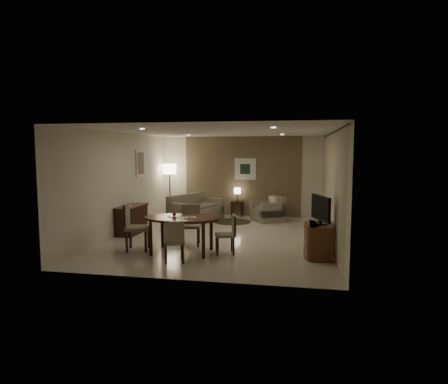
% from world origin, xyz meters
% --- Properties ---
extents(room_shell, '(5.50, 7.00, 2.70)m').
position_xyz_m(room_shell, '(0.00, 0.40, 1.35)').
color(room_shell, beige).
rests_on(room_shell, ground).
extents(taupe_accent, '(3.96, 0.03, 2.70)m').
position_xyz_m(taupe_accent, '(0.00, 3.48, 1.35)').
color(taupe_accent, '#78644A').
rests_on(taupe_accent, wall_back).
extents(curtain_wall, '(0.08, 6.70, 2.58)m').
position_xyz_m(curtain_wall, '(2.68, 0.00, 1.32)').
color(curtain_wall, beige).
rests_on(curtain_wall, wall_right).
extents(curtain_rod, '(0.03, 6.80, 0.03)m').
position_xyz_m(curtain_rod, '(2.68, 0.00, 2.64)').
color(curtain_rod, black).
rests_on(curtain_rod, wall_right).
extents(art_back_frame, '(0.72, 0.03, 0.72)m').
position_xyz_m(art_back_frame, '(0.10, 3.46, 1.60)').
color(art_back_frame, silver).
rests_on(art_back_frame, wall_back).
extents(art_back_canvas, '(0.34, 0.01, 0.34)m').
position_xyz_m(art_back_canvas, '(0.10, 3.44, 1.60)').
color(art_back_canvas, '#1C3220').
rests_on(art_back_canvas, wall_back).
extents(art_left_frame, '(0.03, 0.60, 0.80)m').
position_xyz_m(art_left_frame, '(-2.72, 1.20, 1.85)').
color(art_left_frame, silver).
rests_on(art_left_frame, wall_left).
extents(art_left_canvas, '(0.01, 0.46, 0.64)m').
position_xyz_m(art_left_canvas, '(-2.71, 1.20, 1.85)').
color(art_left_canvas, gray).
rests_on(art_left_canvas, wall_left).
extents(downlight_nl, '(0.10, 0.10, 0.01)m').
position_xyz_m(downlight_nl, '(-1.40, -1.80, 2.69)').
color(downlight_nl, white).
rests_on(downlight_nl, ceiling).
extents(downlight_nr, '(0.10, 0.10, 0.01)m').
position_xyz_m(downlight_nr, '(1.40, -1.80, 2.69)').
color(downlight_nr, white).
rests_on(downlight_nr, ceiling).
extents(downlight_fl, '(0.10, 0.10, 0.01)m').
position_xyz_m(downlight_fl, '(-1.40, 1.80, 2.69)').
color(downlight_fl, white).
rests_on(downlight_fl, ceiling).
extents(downlight_fr, '(0.10, 0.10, 0.01)m').
position_xyz_m(downlight_fr, '(1.40, 1.80, 2.69)').
color(downlight_fr, white).
rests_on(downlight_fr, ceiling).
extents(console_desk, '(0.48, 1.20, 0.75)m').
position_xyz_m(console_desk, '(-2.49, 0.00, 0.38)').
color(console_desk, '#462316').
rests_on(console_desk, floor).
extents(telephone, '(0.20, 0.14, 0.09)m').
position_xyz_m(telephone, '(-2.49, -0.30, 0.80)').
color(telephone, white).
rests_on(telephone, console_desk).
extents(tv_cabinet, '(0.48, 0.90, 0.70)m').
position_xyz_m(tv_cabinet, '(2.40, -1.50, 0.35)').
color(tv_cabinet, brown).
rests_on(tv_cabinet, floor).
extents(flat_tv, '(0.36, 0.85, 0.60)m').
position_xyz_m(flat_tv, '(2.38, -1.50, 1.02)').
color(flat_tv, black).
rests_on(flat_tv, tv_cabinet).
extents(dining_table, '(1.67, 1.05, 0.78)m').
position_xyz_m(dining_table, '(-0.56, -1.73, 0.39)').
color(dining_table, '#462316').
rests_on(dining_table, floor).
extents(chair_near, '(0.52, 0.52, 0.84)m').
position_xyz_m(chair_near, '(-0.51, -2.44, 0.42)').
color(chair_near, gray).
rests_on(chair_near, floor).
extents(chair_far, '(0.54, 0.54, 0.95)m').
position_xyz_m(chair_far, '(-0.57, -1.03, 0.48)').
color(chair_far, gray).
rests_on(chair_far, floor).
extents(chair_left, '(0.60, 0.60, 1.04)m').
position_xyz_m(chair_left, '(-1.60, -1.69, 0.52)').
color(chair_left, gray).
rests_on(chair_left, floor).
extents(chair_right, '(0.51, 0.51, 0.85)m').
position_xyz_m(chair_right, '(0.37, -1.62, 0.42)').
color(chair_right, gray).
rests_on(chair_right, floor).
extents(plate_a, '(0.26, 0.26, 0.02)m').
position_xyz_m(plate_a, '(-0.74, -1.68, 0.79)').
color(plate_a, white).
rests_on(plate_a, dining_table).
extents(plate_b, '(0.26, 0.26, 0.02)m').
position_xyz_m(plate_b, '(-0.34, -1.78, 0.79)').
color(plate_b, white).
rests_on(plate_b, dining_table).
extents(fruit_apple, '(0.09, 0.09, 0.09)m').
position_xyz_m(fruit_apple, '(-0.74, -1.68, 0.85)').
color(fruit_apple, maroon).
rests_on(fruit_apple, plate_a).
extents(napkin, '(0.12, 0.08, 0.03)m').
position_xyz_m(napkin, '(-0.34, -1.78, 0.82)').
color(napkin, white).
rests_on(napkin, plate_b).
extents(round_rug, '(1.18, 1.18, 0.01)m').
position_xyz_m(round_rug, '(-0.13, 2.21, 0.01)').
color(round_rug, '#3A3220').
rests_on(round_rug, floor).
extents(sofa, '(2.04, 1.51, 0.86)m').
position_xyz_m(sofa, '(-1.23, 2.00, 0.43)').
color(sofa, gray).
rests_on(sofa, floor).
extents(armchair, '(1.18, 1.20, 0.79)m').
position_xyz_m(armchair, '(0.95, 2.54, 0.40)').
color(armchair, gray).
rests_on(armchair, floor).
extents(side_table, '(0.41, 0.41, 0.52)m').
position_xyz_m(side_table, '(-0.13, 3.24, 0.26)').
color(side_table, black).
rests_on(side_table, floor).
extents(table_lamp, '(0.22, 0.22, 0.50)m').
position_xyz_m(table_lamp, '(-0.13, 3.25, 0.77)').
color(table_lamp, '#FFEAC1').
rests_on(table_lamp, side_table).
extents(floor_lamp, '(0.45, 0.45, 1.77)m').
position_xyz_m(floor_lamp, '(-2.42, 2.97, 0.89)').
color(floor_lamp, '#FFE5B7').
rests_on(floor_lamp, floor).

